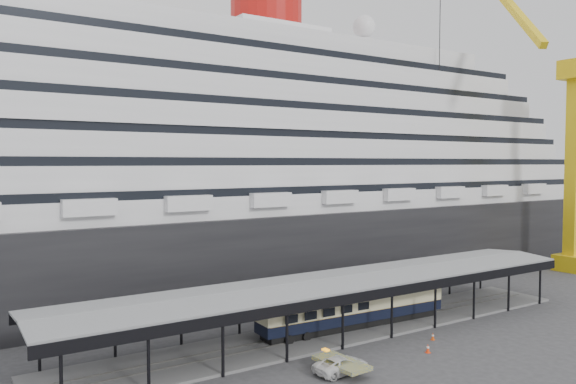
# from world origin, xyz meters

# --- Properties ---
(ground) EXTENTS (200.00, 200.00, 0.00)m
(ground) POSITION_xyz_m (0.00, 0.00, 0.00)
(ground) COLOR #343436
(ground) RESTS_ON ground
(cruise_ship) EXTENTS (130.00, 30.00, 43.90)m
(cruise_ship) POSITION_xyz_m (0.05, 32.00, 18.35)
(cruise_ship) COLOR black
(cruise_ship) RESTS_ON ground
(platform_canopy) EXTENTS (56.00, 9.18, 5.30)m
(platform_canopy) POSITION_xyz_m (0.00, 5.00, 2.36)
(platform_canopy) COLOR slate
(platform_canopy) RESTS_ON ground
(crane_yellow) EXTENTS (23.83, 18.78, 47.60)m
(crane_yellow) POSITION_xyz_m (47.06, 10.54, 19.96)
(crane_yellow) COLOR yellow
(crane_yellow) RESTS_ON ground
(port_truck) EXTENTS (4.75, 2.44, 1.28)m
(port_truck) POSITION_xyz_m (-6.44, -3.36, 0.64)
(port_truck) COLOR silver
(port_truck) RESTS_ON ground
(pullman_carriage) EXTENTS (20.72, 3.66, 20.24)m
(pullman_carriage) POSITION_xyz_m (1.85, 5.00, 2.48)
(pullman_carriage) COLOR black
(pullman_carriage) RESTS_ON ground
(traffic_cone_left) EXTENTS (0.47, 0.47, 0.82)m
(traffic_cone_left) POSITION_xyz_m (-7.78, -3.26, 0.41)
(traffic_cone_left) COLOR #FB500D
(traffic_cone_left) RESTS_ON ground
(traffic_cone_mid) EXTENTS (0.48, 0.48, 0.77)m
(traffic_cone_mid) POSITION_xyz_m (2.65, -3.78, 0.38)
(traffic_cone_mid) COLOR #F4370D
(traffic_cone_mid) RESTS_ON ground
(traffic_cone_right) EXTENTS (0.42, 0.42, 0.68)m
(traffic_cone_right) POSITION_xyz_m (5.63, -1.60, 0.34)
(traffic_cone_right) COLOR #D7480B
(traffic_cone_right) RESTS_ON ground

